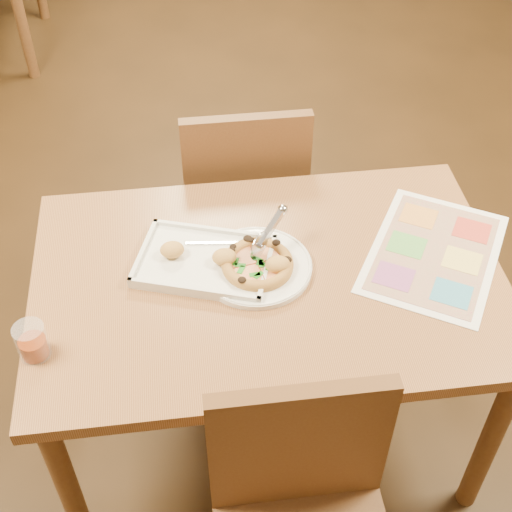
{
  "coord_description": "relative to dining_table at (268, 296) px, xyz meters",
  "views": [
    {
      "loc": [
        -0.21,
        -1.35,
        2.14
      ],
      "look_at": [
        -0.03,
        0.03,
        0.77
      ],
      "focal_mm": 50.0,
      "sensor_mm": 36.0,
      "label": 1
    }
  ],
  "objects": [
    {
      "name": "chair_near",
      "position": [
        0.0,
        -0.6,
        -0.07
      ],
      "size": [
        0.42,
        0.42,
        0.47
      ],
      "color": "brown",
      "rests_on": "ground"
    },
    {
      "name": "pizza",
      "position": [
        -0.03,
        0.02,
        0.11
      ],
      "size": [
        0.2,
        0.2,
        0.03
      ],
      "rotation": [
        0.0,
        0.0,
        0.17
      ],
      "color": "#C48543",
      "rests_on": "plate"
    },
    {
      "name": "appetizer_tray",
      "position": [
        -0.16,
        0.06,
        0.1
      ],
      "size": [
        0.44,
        0.35,
        0.06
      ],
      "rotation": [
        0.0,
        0.0,
        -0.32
      ],
      "color": "silver",
      "rests_on": "dining_table"
    },
    {
      "name": "glass_tumbler",
      "position": [
        -0.61,
        -0.19,
        0.13
      ],
      "size": [
        0.08,
        0.08,
        0.1
      ],
      "rotation": [
        0.0,
        0.0,
        0.16
      ],
      "color": "maroon",
      "rests_on": "dining_table"
    },
    {
      "name": "chair_far",
      "position": [
        -0.0,
        0.6,
        -0.07
      ],
      "size": [
        0.42,
        0.42,
        0.47
      ],
      "rotation": [
        0.0,
        0.0,
        3.14
      ],
      "color": "brown",
      "rests_on": "ground"
    },
    {
      "name": "room",
      "position": [
        0.0,
        0.0,
        0.72
      ],
      "size": [
        7.0,
        7.0,
        7.0
      ],
      "color": "black",
      "rests_on": "ground"
    },
    {
      "name": "pizza_cutter",
      "position": [
        0.01,
        0.07,
        0.17
      ],
      "size": [
        0.12,
        0.13,
        0.1
      ],
      "rotation": [
        0.0,
        0.0,
        0.86
      ],
      "color": "silver",
      "rests_on": "pizza"
    },
    {
      "name": "dining_table",
      "position": [
        0.0,
        0.0,
        0.0
      ],
      "size": [
        1.3,
        0.85,
        0.72
      ],
      "color": "#92613A",
      "rests_on": "ground"
    },
    {
      "name": "plate",
      "position": [
        -0.03,
        0.03,
        0.09
      ],
      "size": [
        0.35,
        0.35,
        0.02
      ],
      "primitive_type": "cylinder",
      "rotation": [
        0.0,
        0.0,
        0.15
      ],
      "color": "white",
      "rests_on": "dining_table"
    },
    {
      "name": "menu",
      "position": [
        0.48,
        0.03,
        0.09
      ],
      "size": [
        0.54,
        0.58,
        0.0
      ],
      "primitive_type": "cube",
      "rotation": [
        0.0,
        0.0,
        -0.54
      ],
      "color": "white",
      "rests_on": "dining_table"
    }
  ]
}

